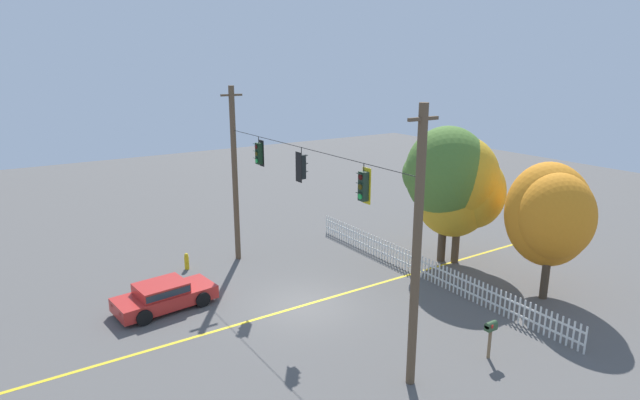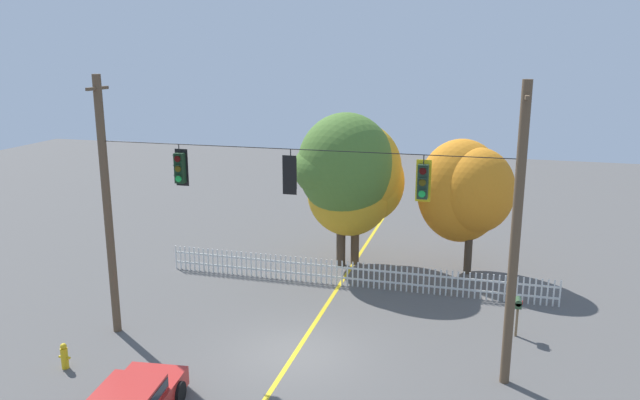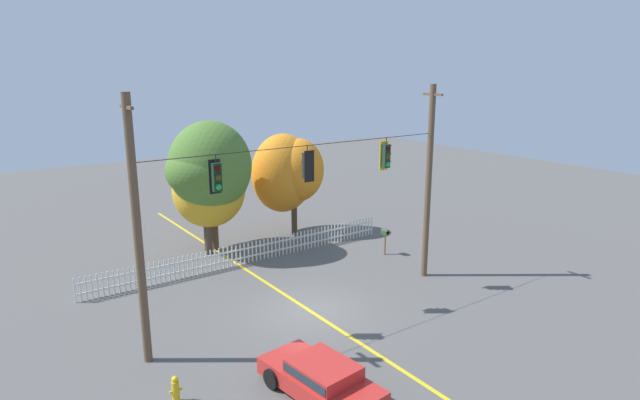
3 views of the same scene
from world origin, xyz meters
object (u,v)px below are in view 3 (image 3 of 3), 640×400
object	(u,v)px
traffic_signal_southbound_primary	(216,177)
autumn_maple_near_fence	(208,172)
autumn_maple_mid	(213,179)
traffic_signal_westbound_side	(307,166)
autumn_oak_far_east	(289,172)
traffic_signal_eastbound_side	(386,156)
roadside_mailbox	(385,234)
fire_hydrant	(176,389)
parked_car	(321,378)

from	to	relation	value
traffic_signal_southbound_primary	autumn_maple_near_fence	size ratio (longest dim) A/B	0.19
autumn_maple_mid	traffic_signal_southbound_primary	bearing A→B (deg)	-113.15
traffic_signal_westbound_side	autumn_oak_far_east	size ratio (longest dim) A/B	0.23
traffic_signal_eastbound_side	autumn_oak_far_east	size ratio (longest dim) A/B	0.24
autumn_maple_near_fence	roadside_mailbox	bearing A→B (deg)	-36.25
autumn_oak_far_east	fire_hydrant	distance (m)	16.87
autumn_maple_near_fence	parked_car	world-z (taller)	autumn_maple_near_fence
fire_hydrant	roadside_mailbox	bearing A→B (deg)	23.83
fire_hydrant	roadside_mailbox	size ratio (longest dim) A/B	0.60
traffic_signal_eastbound_side	fire_hydrant	size ratio (longest dim) A/B	1.66
traffic_signal_westbound_side	roadside_mailbox	bearing A→B (deg)	24.86
fire_hydrant	autumn_maple_mid	bearing A→B (deg)	60.42
traffic_signal_eastbound_side	autumn_maple_mid	bearing A→B (deg)	112.62
parked_car	fire_hydrant	bearing A→B (deg)	148.48
traffic_signal_southbound_primary	fire_hydrant	world-z (taller)	traffic_signal_southbound_primary
parked_car	roadside_mailbox	distance (m)	12.82
parked_car	autumn_maple_near_fence	bearing A→B (deg)	79.16
traffic_signal_southbound_primary	traffic_signal_eastbound_side	bearing A→B (deg)	0.00
parked_car	fire_hydrant	distance (m)	4.25
traffic_signal_eastbound_side	autumn_maple_near_fence	bearing A→B (deg)	116.29
traffic_signal_westbound_side	autumn_maple_near_fence	xyz separation A→B (m)	(-0.29, 8.57, -1.56)
traffic_signal_eastbound_side	autumn_oak_far_east	xyz separation A→B (m)	(0.98, 9.26, -2.27)
autumn_maple_near_fence	autumn_oak_far_east	world-z (taller)	autumn_maple_near_fence
autumn_maple_mid	traffic_signal_westbound_side	bearing A→B (deg)	-91.15
traffic_signal_southbound_primary	parked_car	distance (m)	7.32
autumn_oak_far_east	fire_hydrant	xyz separation A→B (m)	(-11.41, -12.00, -3.24)
autumn_maple_mid	traffic_signal_eastbound_side	bearing A→B (deg)	-67.38
autumn_maple_near_fence	traffic_signal_eastbound_side	bearing A→B (deg)	-63.71
traffic_signal_southbound_primary	traffic_signal_eastbound_side	xyz separation A→B (m)	(7.62, 0.00, -0.01)
autumn_maple_near_fence	parked_car	bearing A→B (deg)	-100.84
parked_car	roadside_mailbox	world-z (taller)	roadside_mailbox
fire_hydrant	traffic_signal_eastbound_side	bearing A→B (deg)	14.69
traffic_signal_eastbound_side	autumn_maple_mid	xyz separation A→B (m)	(-3.76, 9.02, -2.06)
autumn_maple_mid	parked_car	distance (m)	14.68
traffic_signal_southbound_primary	autumn_maple_near_fence	bearing A→B (deg)	68.37
autumn_maple_near_fence	autumn_oak_far_east	bearing A→B (deg)	7.73
autumn_oak_far_east	parked_car	distance (m)	16.50
traffic_signal_eastbound_side	autumn_maple_near_fence	size ratio (longest dim) A/B	0.20
traffic_signal_southbound_primary	fire_hydrant	size ratio (longest dim) A/B	1.63
autumn_oak_far_east	roadside_mailbox	bearing A→B (deg)	-71.10
autumn_maple_near_fence	roadside_mailbox	size ratio (longest dim) A/B	5.02
traffic_signal_southbound_primary	roadside_mailbox	size ratio (longest dim) A/B	0.98
autumn_maple_near_fence	fire_hydrant	xyz separation A→B (m)	(-6.21, -11.29, -3.96)
roadside_mailbox	traffic_signal_westbound_side	bearing A→B (deg)	-155.14
roadside_mailbox	traffic_signal_southbound_primary	bearing A→B (deg)	-163.21
autumn_maple_mid	autumn_oak_far_east	world-z (taller)	autumn_maple_mid
autumn_maple_near_fence	autumn_maple_mid	world-z (taller)	autumn_maple_near_fence
autumn_maple_near_fence	autumn_oak_far_east	xyz separation A→B (m)	(5.21, 0.71, -0.72)
roadside_mailbox	autumn_maple_mid	bearing A→B (deg)	139.55
traffic_signal_eastbound_side	autumn_maple_mid	distance (m)	9.99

